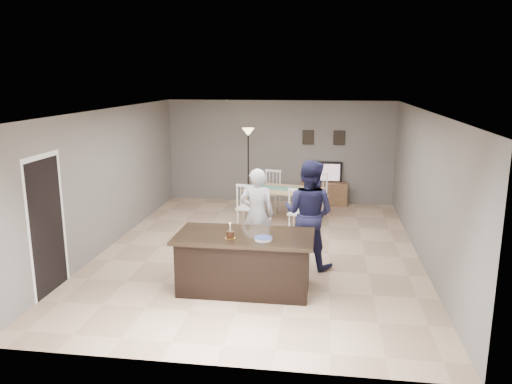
# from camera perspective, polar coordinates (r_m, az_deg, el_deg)

# --- Properties ---
(floor) EXTENTS (8.00, 8.00, 0.00)m
(floor) POSITION_cam_1_polar(r_m,az_deg,el_deg) (9.76, 0.44, -6.70)
(floor) COLOR tan
(floor) RESTS_ON ground
(room_shell) EXTENTS (8.00, 8.00, 8.00)m
(room_shell) POSITION_cam_1_polar(r_m,az_deg,el_deg) (9.33, 0.46, 3.04)
(room_shell) COLOR slate
(room_shell) RESTS_ON floor
(kitchen_island) EXTENTS (2.15, 1.10, 0.90)m
(kitchen_island) POSITION_cam_1_polar(r_m,az_deg,el_deg) (7.93, -1.28, -7.97)
(kitchen_island) COLOR black
(kitchen_island) RESTS_ON floor
(tv_console) EXTENTS (1.20, 0.40, 0.60)m
(tv_console) POSITION_cam_1_polar(r_m,az_deg,el_deg) (13.22, 7.76, -0.18)
(tv_console) COLOR brown
(tv_console) RESTS_ON floor
(television) EXTENTS (0.91, 0.12, 0.53)m
(television) POSITION_cam_1_polar(r_m,az_deg,el_deg) (13.17, 7.84, 2.28)
(television) COLOR black
(television) RESTS_ON tv_console
(tv_screen_glow) EXTENTS (0.78, 0.00, 0.78)m
(tv_screen_glow) POSITION_cam_1_polar(r_m,az_deg,el_deg) (13.09, 7.84, 2.24)
(tv_screen_glow) COLOR orange
(tv_screen_glow) RESTS_ON tv_console
(picture_frames) EXTENTS (1.10, 0.02, 0.38)m
(picture_frames) POSITION_cam_1_polar(r_m,az_deg,el_deg) (13.17, 7.75, 6.18)
(picture_frames) COLOR black
(picture_frames) RESTS_ON room_shell
(doorway) EXTENTS (0.00, 2.10, 2.65)m
(doorway) POSITION_cam_1_polar(r_m,az_deg,el_deg) (8.25, -22.88, -2.33)
(doorway) COLOR black
(doorway) RESTS_ON floor
(woman) EXTENTS (0.64, 0.44, 1.71)m
(woman) POSITION_cam_1_polar(r_m,az_deg,el_deg) (9.07, 0.11, -2.59)
(woman) COLOR silver
(woman) RESTS_ON floor
(man) EXTENTS (1.13, 1.01, 1.91)m
(man) POSITION_cam_1_polar(r_m,az_deg,el_deg) (8.79, 6.05, -2.49)
(man) COLOR #191937
(man) RESTS_ON floor
(birthday_cake) EXTENTS (0.16, 0.16, 0.24)m
(birthday_cake) POSITION_cam_1_polar(r_m,az_deg,el_deg) (7.62, -2.97, -4.87)
(birthday_cake) COLOR gold
(birthday_cake) RESTS_ON kitchen_island
(plate_stack) EXTENTS (0.27, 0.27, 0.04)m
(plate_stack) POSITION_cam_1_polar(r_m,az_deg,el_deg) (7.53, 0.85, -5.35)
(plate_stack) COLOR white
(plate_stack) RESTS_ON kitchen_island
(dining_table) EXTENTS (2.01, 2.24, 1.04)m
(dining_table) POSITION_cam_1_polar(r_m,az_deg,el_deg) (11.42, 3.24, -0.30)
(dining_table) COLOR #A37F58
(dining_table) RESTS_ON floor
(floor_lamp) EXTENTS (0.31, 0.31, 2.04)m
(floor_lamp) POSITION_cam_1_polar(r_m,az_deg,el_deg) (12.61, -0.89, 5.24)
(floor_lamp) COLOR black
(floor_lamp) RESTS_ON floor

